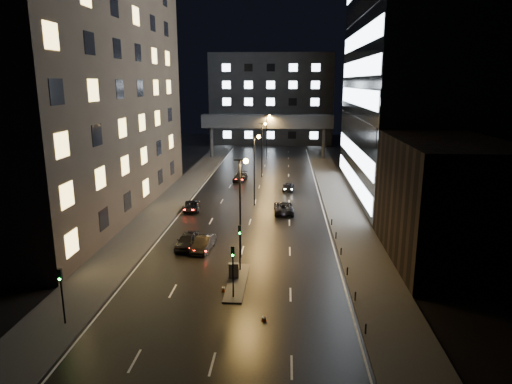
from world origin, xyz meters
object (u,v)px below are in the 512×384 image
car_away_d (240,177)px  utility_cabinet (234,270)px  car_away_b (203,244)px  car_away_c (192,206)px  car_toward_b (288,187)px  car_away_a (187,240)px  car_toward_a (284,207)px

car_away_d → utility_cabinet: size_ratio=3.60×
car_away_b → car_away_c: size_ratio=1.00×
car_toward_b → utility_cabinet: size_ratio=3.24×
car_away_a → car_away_d: (2.26, 33.92, -0.10)m
car_away_d → car_toward_b: (8.58, -6.75, -0.07)m
car_away_a → car_away_b: 1.97m
car_toward_a → car_toward_b: 13.05m
car_away_b → utility_cabinet: 8.00m
car_away_a → utility_cabinet: (5.84, -7.61, 0.02)m
car_away_d → car_toward_a: size_ratio=0.89×
car_away_d → utility_cabinet: bearing=-78.2°
car_away_d → car_away_b: bearing=-83.8°
car_away_b → car_away_a: bearing=166.9°
utility_cabinet → car_toward_b: bearing=72.5°
car_away_b → car_away_d: car_away_b is taller
car_away_c → car_toward_a: size_ratio=0.83×
car_toward_b → car_toward_a: bearing=89.5°
car_away_b → car_toward_b: bearing=79.0°
car_away_a → car_away_b: bearing=-15.9°
car_away_c → car_away_b: bearing=-81.9°
car_away_b → utility_cabinet: bearing=-53.1°
car_toward_a → car_toward_b: bearing=-96.0°
car_toward_b → car_away_a: bearing=70.7°
car_away_c → car_toward_a: bearing=-8.7°
car_away_b → car_toward_b: size_ratio=1.03×
car_toward_a → utility_cabinet: 22.17m
car_away_b → car_away_c: (-4.33, 14.97, -0.12)m
car_away_a → car_away_c: 14.51m
car_away_d → utility_cabinet: utility_cabinet is taller
car_away_a → car_toward_b: car_away_a is taller
car_away_a → car_away_c: size_ratio=1.04×
car_away_a → car_toward_a: bearing=58.4°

